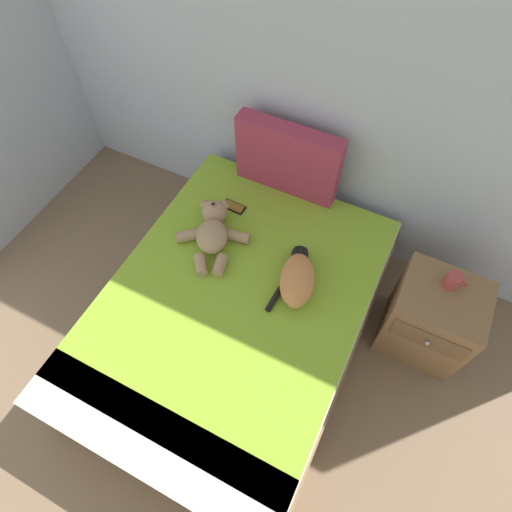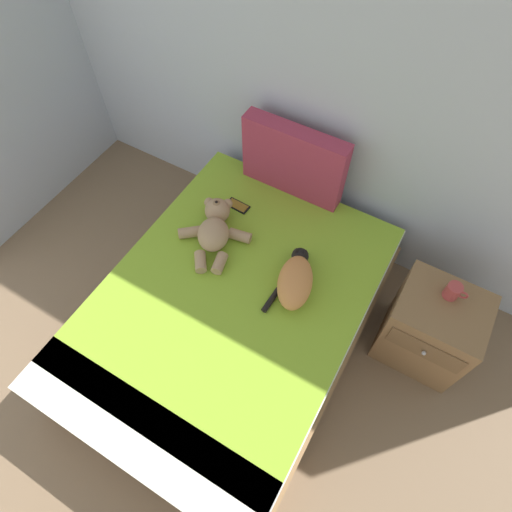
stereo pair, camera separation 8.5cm
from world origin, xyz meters
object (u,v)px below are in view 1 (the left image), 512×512
at_px(teddy_bear, 213,230).
at_px(cell_phone, 234,207).
at_px(bed, 235,318).
at_px(mug, 453,281).
at_px(cat, 297,277).
at_px(patterned_cushion, 288,159).
at_px(nightstand, 430,319).

xyz_separation_m(teddy_bear, cell_phone, (-0.00, 0.26, -0.07)).
relative_size(bed, mug, 16.20).
relative_size(bed, teddy_bear, 3.81).
distance_m(bed, cat, 0.49).
bearing_deg(patterned_cushion, cell_phone, -125.00).
distance_m(patterned_cushion, teddy_bear, 0.64).
height_order(bed, cell_phone, cell_phone).
distance_m(teddy_bear, nightstand, 1.39).
bearing_deg(cat, cell_phone, 149.83).
height_order(cat, mug, mug).
height_order(teddy_bear, nightstand, teddy_bear).
xyz_separation_m(bed, nightstand, (1.05, 0.50, 0.04)).
height_order(cell_phone, mug, mug).
bearing_deg(cat, nightstand, 18.06).
bearing_deg(cell_phone, mug, -0.55).
bearing_deg(mug, teddy_bear, -169.48).
relative_size(nightstand, mug, 4.71).
xyz_separation_m(bed, cell_phone, (-0.30, 0.58, 0.25)).
bearing_deg(patterned_cushion, nightstand, -19.43).
bearing_deg(cat, teddy_bear, 172.59).
relative_size(bed, cell_phone, 12.80).
xyz_separation_m(nightstand, mug, (-0.01, 0.07, 0.33)).
height_order(cat, cell_phone, cat).
bearing_deg(cell_phone, cat, -30.17).
distance_m(cell_phone, nightstand, 1.37).
bearing_deg(cat, mug, 23.04).
bearing_deg(nightstand, teddy_bear, -172.57).
bearing_deg(bed, mug, 28.73).
relative_size(patterned_cushion, nightstand, 1.17).
bearing_deg(cat, patterned_cushion, 119.04).
xyz_separation_m(patterned_cushion, cat, (0.36, -0.65, -0.17)).
bearing_deg(patterned_cushion, teddy_bear, -110.75).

